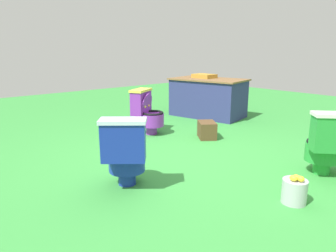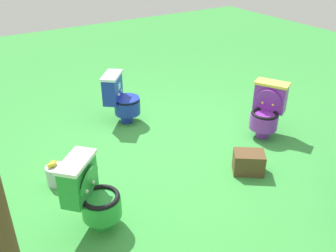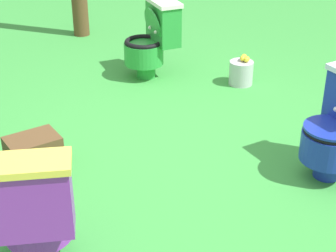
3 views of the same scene
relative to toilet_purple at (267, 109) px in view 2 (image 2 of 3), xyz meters
name	(u,v)px [view 2 (image 2 of 3)]	position (x,y,z in m)	size (l,w,h in m)	color
ground	(172,149)	(1.28, -0.34, -0.37)	(14.00, 14.00, 0.00)	green
toilet_purple	(267,109)	(0.00, 0.00, 0.00)	(0.62, 0.59, 0.73)	purple
toilet_green	(91,194)	(2.66, 0.40, 0.00)	(0.63, 0.63, 0.73)	green
toilet_blue	(121,98)	(1.48, -1.39, 0.00)	(0.64, 0.62, 0.73)	#192D9E
small_crate	(249,162)	(0.81, 0.55, -0.24)	(0.35, 0.25, 0.26)	brown
lemon_bucket	(56,174)	(2.76, -0.43, -0.26)	(0.22, 0.22, 0.28)	#B7B7BF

